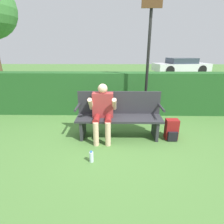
# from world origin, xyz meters

# --- Properties ---
(ground_plane) EXTENTS (40.00, 40.00, 0.00)m
(ground_plane) POSITION_xyz_m (0.00, 0.00, 0.00)
(ground_plane) COLOR #4C7A38
(hedge_back) EXTENTS (12.00, 0.49, 1.22)m
(hedge_back) POSITION_xyz_m (0.00, 1.56, 0.61)
(hedge_back) COLOR #235623
(hedge_back) RESTS_ON ground
(park_bench) EXTENTS (1.83, 0.52, 0.98)m
(park_bench) POSITION_xyz_m (0.00, 0.08, 0.49)
(park_bench) COLOR #2D2D33
(park_bench) RESTS_ON ground
(person_seated) EXTENTS (0.57, 0.59, 1.18)m
(person_seated) POSITION_xyz_m (-0.35, -0.05, 0.66)
(person_seated) COLOR #993333
(person_seated) RESTS_ON ground
(backpack) EXTENTS (0.26, 0.24, 0.45)m
(backpack) POSITION_xyz_m (1.13, -0.08, 0.21)
(backpack) COLOR maroon
(backpack) RESTS_ON ground
(water_bottle) EXTENTS (0.07, 0.07, 0.21)m
(water_bottle) POSITION_xyz_m (-0.49, -0.93, 0.10)
(water_bottle) COLOR silver
(water_bottle) RESTS_ON ground
(signpost) EXTENTS (0.46, 0.09, 2.95)m
(signpost) POSITION_xyz_m (0.70, 0.90, 1.66)
(signpost) COLOR black
(signpost) RESTS_ON ground
(parked_car) EXTENTS (4.50, 2.45, 1.20)m
(parked_car) POSITION_xyz_m (5.20, 11.03, 0.59)
(parked_car) COLOR silver
(parked_car) RESTS_ON ground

